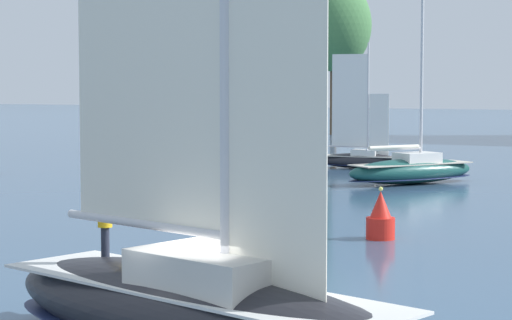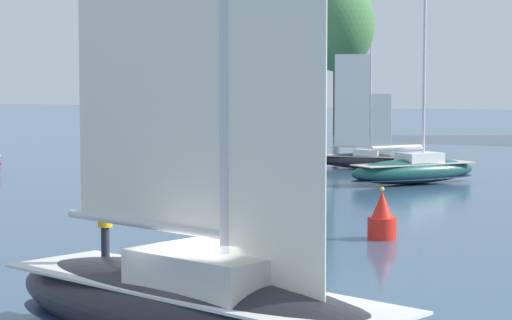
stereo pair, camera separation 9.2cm
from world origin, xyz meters
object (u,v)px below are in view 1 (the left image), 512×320
Objects in this scene: sailboat_main at (195,301)px; sailboat_moored_near_marina at (361,158)px; sailboat_moored_mid_channel at (411,170)px; tree_shore_center at (334,26)px; channel_buoy at (381,218)px.

sailboat_moored_near_marina is (-12.35, 45.68, -0.49)m from sailboat_main.
sailboat_moored_mid_channel is at bearing -54.40° from sailboat_moored_near_marina.
tree_shore_center reaches higher than sailboat_main.
channel_buoy is (10.81, -28.67, 0.04)m from sailboat_moored_near_marina.
sailboat_moored_near_marina is 30.64m from channel_buoy.
sailboat_moored_near_marina is 10.33m from sailboat_moored_mid_channel.
tree_shore_center is 92.11m from sailboat_main.
sailboat_main reaches higher than sailboat_moored_near_marina.
sailboat_main is 1.86× the size of sailboat_moored_near_marina.
sailboat_moored_mid_channel is at bearing -64.41° from tree_shore_center.
sailboat_moored_mid_channel is 6.06× the size of channel_buoy.
channel_buoy is (28.34, -69.43, -11.36)m from tree_shore_center.
tree_shore_center is 1.10× the size of sailboat_main.
channel_buoy is at bearing -76.68° from sailboat_moored_mid_channel.
tree_shore_center is 55.67m from sailboat_moored_mid_channel.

